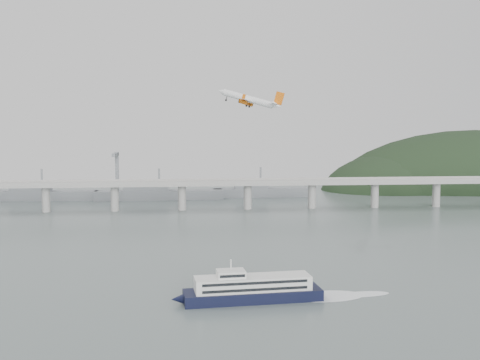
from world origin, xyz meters
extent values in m
plane|color=#566362|center=(0.00, 0.00, 0.00)|extent=(900.00, 900.00, 0.00)
cube|color=#9A9997|center=(0.00, 200.00, 20.00)|extent=(800.00, 22.00, 2.20)
cube|color=#9A9997|center=(0.00, 189.50, 22.00)|extent=(800.00, 0.60, 1.80)
cube|color=#9A9997|center=(0.00, 210.50, 22.00)|extent=(800.00, 0.60, 1.80)
cylinder|color=#9A9997|center=(-130.00, 200.00, 9.50)|extent=(6.00, 6.00, 21.00)
cylinder|color=#9A9997|center=(-80.00, 200.00, 9.50)|extent=(6.00, 6.00, 21.00)
cylinder|color=#9A9997|center=(-30.00, 200.00, 9.50)|extent=(6.00, 6.00, 21.00)
cylinder|color=#9A9997|center=(20.00, 200.00, 9.50)|extent=(6.00, 6.00, 21.00)
cylinder|color=#9A9997|center=(70.00, 200.00, 9.50)|extent=(6.00, 6.00, 21.00)
cylinder|color=#9A9997|center=(120.00, 200.00, 9.50)|extent=(6.00, 6.00, 21.00)
cylinder|color=#9A9997|center=(170.00, 200.00, 9.50)|extent=(6.00, 6.00, 21.00)
ellipsoid|color=black|center=(270.00, 330.00, -18.00)|extent=(320.00, 150.00, 156.00)
ellipsoid|color=black|center=(175.00, 320.00, -12.00)|extent=(140.00, 110.00, 96.00)
cube|color=slate|center=(-150.00, 270.00, 4.00)|extent=(95.67, 20.15, 8.00)
cube|color=slate|center=(-159.50, 270.00, 12.00)|extent=(33.90, 15.02, 8.00)
cylinder|color=slate|center=(-150.00, 270.00, 20.00)|extent=(1.60, 1.60, 14.00)
cube|color=slate|center=(-50.00, 265.00, 4.00)|extent=(110.55, 21.43, 8.00)
cube|color=slate|center=(-61.00, 265.00, 12.00)|extent=(39.01, 16.73, 8.00)
cylinder|color=slate|center=(-50.00, 265.00, 20.00)|extent=(1.60, 1.60, 14.00)
cube|color=slate|center=(40.00, 275.00, 4.00)|extent=(85.00, 13.60, 8.00)
cube|color=slate|center=(31.50, 275.00, 12.00)|extent=(29.75, 11.90, 8.00)
cylinder|color=slate|center=(40.00, 275.00, 20.00)|extent=(1.60, 1.60, 14.00)
cube|color=slate|center=(-90.00, 300.00, 20.00)|extent=(3.00, 3.00, 40.00)
cube|color=slate|center=(-90.00, 290.00, 38.00)|extent=(3.00, 28.00, 3.00)
cube|color=black|center=(-3.38, -27.11, 1.99)|extent=(50.46, 15.99, 3.97)
cone|color=black|center=(-30.09, -29.33, 1.99)|extent=(5.28, 4.37, 3.97)
cube|color=silver|center=(-3.38, -27.11, 6.45)|extent=(42.38, 13.36, 4.96)
cube|color=black|center=(-2.96, -32.10, 7.74)|extent=(37.61, 3.29, 0.99)
cube|color=black|center=(-2.96, -32.10, 5.36)|extent=(37.61, 3.29, 0.99)
cube|color=black|center=(-3.79, -22.11, 7.74)|extent=(37.61, 3.29, 0.99)
cube|color=black|center=(-3.79, -22.11, 5.36)|extent=(37.61, 3.29, 0.99)
cube|color=silver|center=(-11.29, -27.77, 10.23)|extent=(10.47, 7.75, 2.58)
cube|color=black|center=(-11.00, -31.28, 10.23)|extent=(8.91, 0.86, 0.99)
cylinder|color=silver|center=(-11.29, -27.77, 13.40)|extent=(0.54, 0.54, 3.97)
ellipsoid|color=white|center=(24.33, -24.80, 0.05)|extent=(29.68, 16.62, 0.20)
ellipsoid|color=white|center=(38.18, -23.65, 0.05)|extent=(21.97, 8.90, 0.20)
cylinder|color=white|center=(8.30, 93.22, 78.34)|extent=(27.75, 16.73, 11.40)
cone|color=white|center=(-6.44, 99.85, 82.75)|extent=(6.21, 5.61, 4.79)
cone|color=white|center=(23.63, 86.36, 74.29)|extent=(6.99, 5.73, 5.06)
cube|color=white|center=(8.95, 92.87, 77.05)|extent=(18.82, 34.71, 3.53)
cube|color=white|center=(22.91, 86.73, 75.27)|extent=(8.00, 12.85, 1.77)
cube|color=orange|center=(24.73, 86.11, 78.33)|extent=(6.07, 2.61, 7.81)
cylinder|color=orange|center=(9.47, 98.86, 75.76)|extent=(5.44, 4.35, 3.51)
cylinder|color=black|center=(7.53, 99.73, 76.34)|extent=(1.90, 2.52, 2.42)
cube|color=white|center=(9.74, 98.80, 76.77)|extent=(2.73, 1.35, 1.91)
cylinder|color=orange|center=(4.90, 88.31, 76.34)|extent=(5.44, 4.35, 3.51)
cylinder|color=black|center=(2.96, 89.17, 76.92)|extent=(1.90, 2.52, 2.42)
cube|color=white|center=(5.17, 88.24, 77.35)|extent=(2.73, 1.35, 1.91)
cylinder|color=black|center=(9.53, 95.48, 75.10)|extent=(1.14, 0.65, 2.54)
cylinder|color=black|center=(9.23, 95.55, 73.99)|extent=(1.48, 0.91, 1.43)
cylinder|color=black|center=(7.38, 90.49, 75.37)|extent=(1.14, 0.65, 2.54)
cylinder|color=black|center=(7.07, 90.56, 74.27)|extent=(1.48, 0.91, 1.43)
cylinder|color=black|center=(-3.52, 98.37, 78.82)|extent=(1.14, 0.65, 2.54)
cylinder|color=black|center=(-3.82, 98.43, 77.71)|extent=(1.48, 0.91, 1.43)
cube|color=orange|center=(18.18, 108.28, 76.81)|extent=(2.21, 1.00, 2.87)
cube|color=orange|center=(4.06, 75.66, 78.61)|extent=(2.21, 1.00, 2.87)
camera|label=1|loc=(-26.99, -222.91, 61.96)|focal=42.00mm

